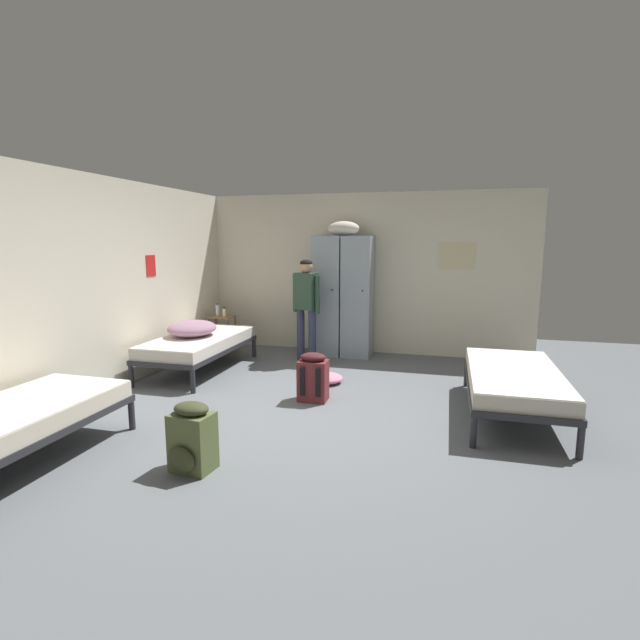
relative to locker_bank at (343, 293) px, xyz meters
The scene contains 14 objects.
ground_plane 2.87m from the locker_bank, 84.17° to the right, with size 9.49×9.49×0.00m, color slate.
room_backdrop 1.71m from the locker_bank, 130.26° to the right, with size 5.18×5.99×2.51m.
locker_bank is the anchor object (origin of this frame).
shelf_unit 2.07m from the locker_bank, behind, with size 0.38×0.30×0.57m.
bed_right 3.17m from the locker_bank, 43.55° to the right, with size 0.90×1.90×0.49m.
bed_left_rear 2.31m from the locker_bank, 139.85° to the right, with size 0.90×1.90×0.49m.
bed_left_front 4.76m from the locker_bank, 111.18° to the right, with size 0.90×1.90×0.49m.
bedding_heap 2.34m from the locker_bank, 140.70° to the right, with size 0.64×0.71×0.21m.
person_traveler 0.71m from the locker_bank, 127.16° to the right, with size 0.45×0.29×1.51m.
water_bottle 2.07m from the locker_bank, behind, with size 0.06×0.06×0.21m.
lotion_bottle 1.94m from the locker_bank, behind, with size 0.05×0.05×0.16m.
backpack_maroon 2.34m from the locker_bank, 86.10° to the right, with size 0.33×0.34×0.55m.
backpack_olive 4.14m from the locker_bank, 94.30° to the right, with size 0.35×0.36×0.55m.
clothes_pile_pink 1.80m from the locker_bank, 85.82° to the right, with size 0.45×0.42×0.12m.
Camera 1 is at (1.30, -4.50, 1.78)m, focal length 26.73 mm.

